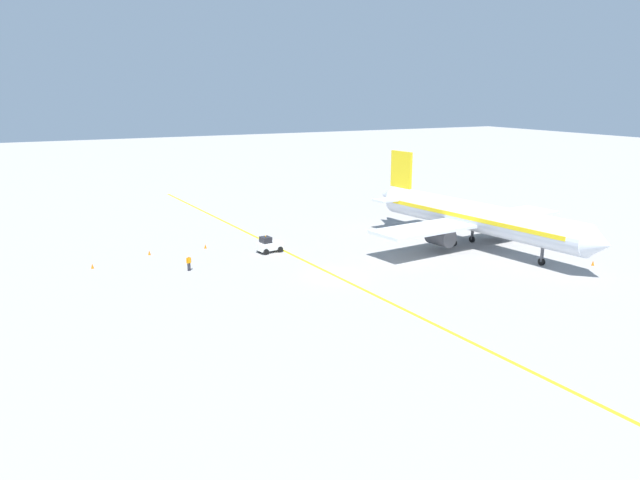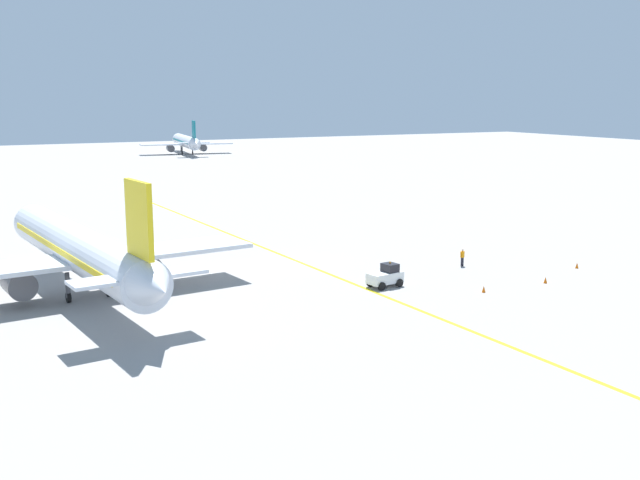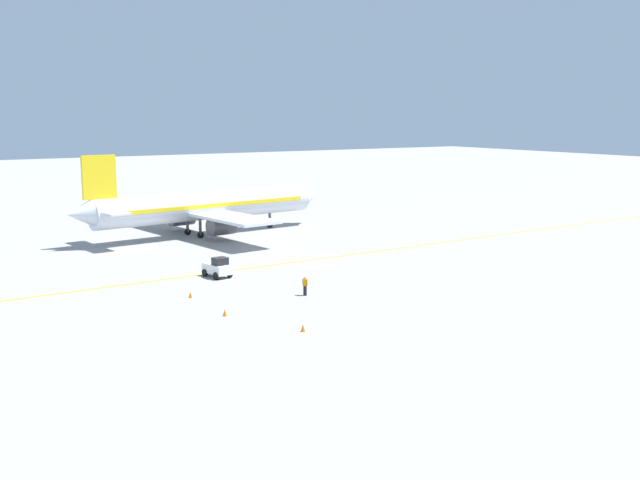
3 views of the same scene
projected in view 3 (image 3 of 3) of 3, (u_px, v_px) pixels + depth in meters
The scene contains 9 objects.
ground_plane at pixel (313, 260), 78.94m from camera, with size 400.00×400.00×0.00m, color gray.
apron_yellow_centreline at pixel (313, 260), 78.94m from camera, with size 0.40×120.00×0.01m, color yellow.
airplane_at_gate at pixel (204, 206), 94.08m from camera, with size 28.42×35.54×10.60m.
baggage_tug_white at pixel (218, 268), 70.42m from camera, with size 3.19×2.12×2.11m.
ground_crew_worker at pixel (305, 285), 63.29m from camera, with size 0.56×0.31×1.68m.
traffic_cone_near_nose at pixel (303, 328), 52.89m from camera, with size 0.32×0.32×0.55m, color orange.
traffic_cone_mid_apron at pixel (190, 295), 62.59m from camera, with size 0.32×0.32×0.55m, color orange.
traffic_cone_by_wingtip at pixel (225, 313), 56.96m from camera, with size 0.32×0.32×0.55m, color orange.
traffic_cone_far_edge at pixel (270, 220), 106.41m from camera, with size 0.32×0.32×0.55m, color orange.
Camera 3 is at (65.96, -40.66, 15.25)m, focal length 42.00 mm.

